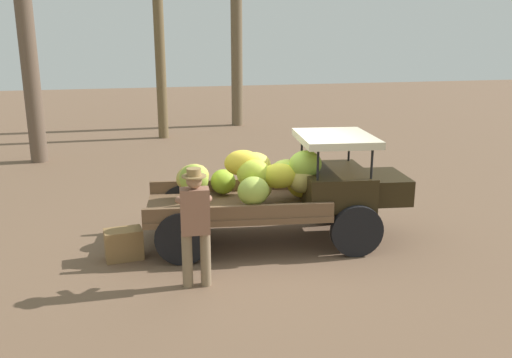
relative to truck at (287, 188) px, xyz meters
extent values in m
plane|color=brown|center=(-0.17, 0.08, -0.96)|extent=(60.00, 60.00, 0.00)
cube|color=black|center=(-0.42, 0.06, -0.48)|extent=(4.02, 0.95, 0.16)
cylinder|color=black|center=(1.12, 0.67, -0.53)|extent=(0.87, 0.25, 0.86)
cylinder|color=black|center=(0.91, -0.92, -0.53)|extent=(0.87, 0.25, 0.86)
cylinder|color=black|center=(-1.66, 1.03, -0.53)|extent=(0.87, 0.25, 0.86)
cylinder|color=black|center=(-1.87, -0.56, -0.53)|extent=(0.87, 0.25, 0.86)
cube|color=brown|center=(-0.87, 0.12, -0.30)|extent=(3.20, 2.09, 0.10)
cube|color=brown|center=(-0.77, 0.91, -0.14)|extent=(2.99, 0.47, 0.22)
cube|color=brown|center=(-0.97, -0.67, -0.14)|extent=(2.99, 0.47, 0.22)
cube|color=black|center=(0.82, -0.10, 0.02)|extent=(1.29, 1.65, 0.55)
cube|color=black|center=(1.71, -0.21, -0.03)|extent=(0.83, 1.15, 0.44)
cylinder|color=black|center=(1.34, 0.49, 0.57)|extent=(0.04, 0.04, 0.55)
cylinder|color=black|center=(1.17, -0.80, 0.57)|extent=(0.04, 0.04, 0.55)
cylinder|color=black|center=(0.46, 0.60, 0.57)|extent=(0.04, 0.04, 0.55)
cylinder|color=black|center=(0.30, -0.68, 0.57)|extent=(0.04, 0.04, 0.55)
cube|color=beige|center=(0.82, -0.10, 0.85)|extent=(1.41, 1.66, 0.12)
ellipsoid|color=yellow|center=(-0.75, 0.10, 0.46)|extent=(0.66, 0.46, 0.48)
ellipsoid|color=#BEB44F|center=(-0.48, 0.01, 0.07)|extent=(0.48, 0.65, 0.62)
ellipsoid|color=#98AF41|center=(-0.70, -0.47, 0.13)|extent=(0.73, 0.76, 0.59)
ellipsoid|color=gold|center=(-0.19, -0.16, 0.27)|extent=(0.72, 0.64, 0.57)
ellipsoid|color=#98B23B|center=(-1.61, -0.19, 0.31)|extent=(0.65, 0.65, 0.51)
ellipsoid|color=#98BF2C|center=(-0.97, 0.72, -0.01)|extent=(0.62, 0.69, 0.58)
ellipsoid|color=tan|center=(0.20, -0.19, 0.20)|extent=(0.69, 0.69, 0.54)
ellipsoid|color=#94B93B|center=(0.26, -0.20, 0.45)|extent=(0.61, 0.55, 0.52)
ellipsoid|color=gold|center=(-0.51, 0.27, 0.38)|extent=(0.62, 0.60, 0.51)
ellipsoid|color=gold|center=(-1.54, 0.51, 0.16)|extent=(0.82, 0.78, 0.51)
ellipsoid|color=gold|center=(0.29, 0.10, 0.02)|extent=(0.67, 0.67, 0.52)
ellipsoid|color=#B7D04B|center=(0.03, 0.23, 0.22)|extent=(0.66, 0.60, 0.60)
ellipsoid|color=#85B543|center=(0.16, 0.02, 0.25)|extent=(0.65, 0.65, 0.49)
ellipsoid|color=#B4C837|center=(-0.59, -0.05, 0.30)|extent=(0.71, 0.71, 0.62)
cylinder|color=#846E52|center=(-1.88, -1.36, -0.56)|extent=(0.15, 0.15, 0.81)
cylinder|color=#846E52|center=(-1.63, -1.37, -0.56)|extent=(0.15, 0.15, 0.81)
cube|color=#91624C|center=(-1.76, -1.37, 0.17)|extent=(0.42, 0.27, 0.65)
cylinder|color=#91624C|center=(-1.85, -1.26, 0.26)|extent=(0.31, 0.39, 0.10)
cylinder|color=#91624C|center=(-1.65, -1.27, 0.26)|extent=(0.34, 0.36, 0.10)
sphere|color=#997150|center=(-1.76, -1.37, 0.60)|extent=(0.22, 0.22, 0.22)
cylinder|color=#997948|center=(-1.76, -1.37, 0.67)|extent=(0.34, 0.34, 0.02)
cylinder|color=#997948|center=(-1.76, -1.37, 0.73)|extent=(0.20, 0.20, 0.10)
cube|color=olive|center=(-2.76, -0.11, -0.72)|extent=(0.62, 0.43, 0.49)
cylinder|color=brown|center=(1.82, 12.62, 3.87)|extent=(0.45, 0.45, 9.67)
cylinder|color=brown|center=(-5.05, 7.61, 2.47)|extent=(0.46, 0.46, 6.87)
camera|label=1|loc=(-2.64, -8.40, 2.51)|focal=37.50mm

